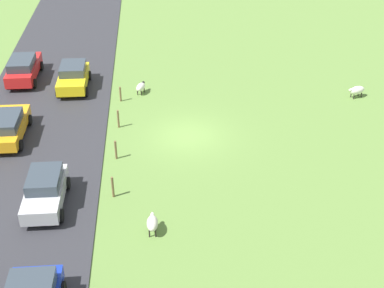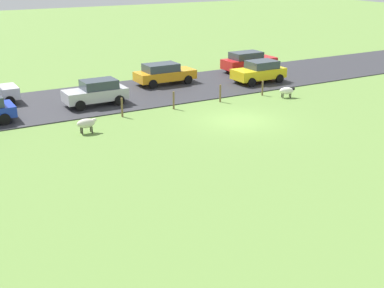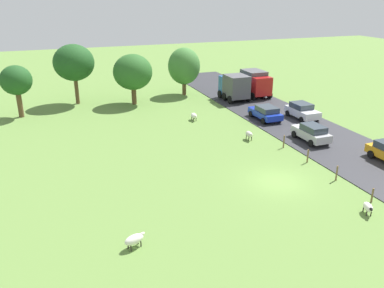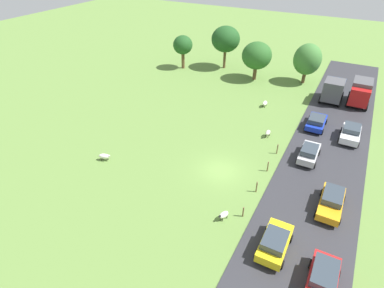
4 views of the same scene
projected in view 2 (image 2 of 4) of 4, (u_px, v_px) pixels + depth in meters
The scene contains 12 objects.
ground_plane at pixel (239, 121), 29.64m from camera, with size 160.00×160.00×0.00m, color olive.
road_strip at pixel (169, 89), 36.81m from camera, with size 8.00×80.00×0.06m, color #2D2D33.
sheep_2 at pixel (86, 123), 27.29m from camera, with size 0.53×1.09×0.81m.
sheep_3 at pixel (287, 91), 34.47m from camera, with size 0.81×1.11×0.72m.
fence_post_0 at pixel (262, 88), 35.04m from camera, with size 0.12×0.12×1.01m, color brown.
fence_post_1 at pixel (220, 93), 33.40m from camera, with size 0.12×0.12×1.14m, color brown.
fence_post_2 at pixel (174, 100), 31.79m from camera, with size 0.12×0.12×1.12m, color brown.
fence_post_3 at pixel (122, 107), 30.16m from camera, with size 0.12×0.12×1.16m, color brown.
car_1 at pixel (164, 73), 37.97m from camera, with size 2.02×4.47×1.54m.
car_3 at pixel (248, 61), 42.22m from camera, with size 2.00×4.57×1.65m.
car_4 at pixel (259, 71), 38.54m from camera, with size 2.07×3.97×1.60m.
car_5 at pixel (96, 92), 32.44m from camera, with size 1.93×3.93×1.58m.
Camera 2 is at (-23.22, 16.53, 8.68)m, focal length 48.03 mm.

